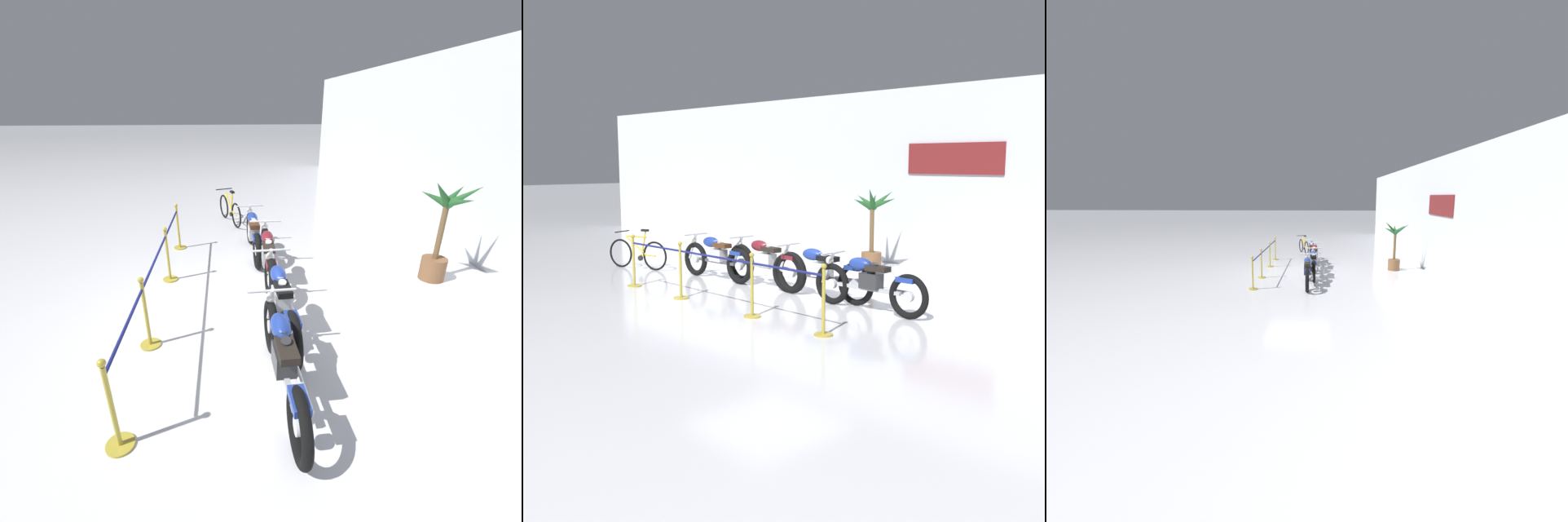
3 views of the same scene
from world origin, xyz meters
The scene contains 11 objects.
ground_plane centered at (0.00, 0.00, 0.00)m, with size 120.00×120.00×0.00m, color silver.
motorcycle_blue_0 centered at (-2.10, 0.48, 0.47)m, with size 2.18×0.62×0.95m.
motorcycle_maroon_1 centered at (-0.74, 0.64, 0.49)m, with size 2.38×0.62×0.98m.
motorcycle_blue_2 centered at (0.76, 0.64, 0.48)m, with size 2.41×0.62×0.96m.
motorcycle_blue_3 centered at (2.02, 0.48, 0.47)m, with size 2.32×0.62×0.94m.
bicycle centered at (-4.48, 0.00, 0.37)m, with size 1.62×0.67×0.94m.
potted_palm_left_of_row centered at (-0.54, 3.77, 0.92)m, with size 1.18×0.98×1.98m.
stanchion_far_left centered at (-1.15, -1.20, 0.66)m, with size 5.31×0.28×1.05m.
stanchion_mid_left centered at (-1.00, -1.20, 0.36)m, with size 0.28×0.28×1.05m.
stanchion_mid_right centered at (0.99, -1.20, 0.36)m, with size 0.28×0.28×1.05m.
stanchion_far_right centered at (2.56, -1.20, 0.36)m, with size 0.28×0.28×1.05m.
Camera 1 is at (5.06, -0.07, 3.04)m, focal length 24.00 mm.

